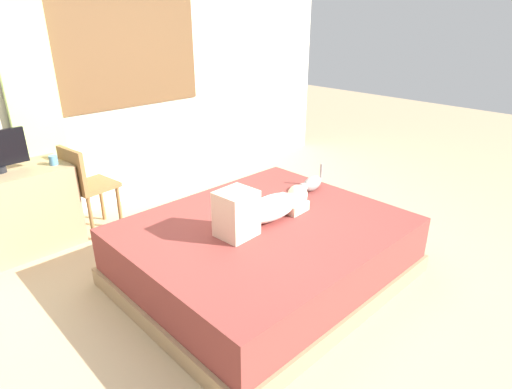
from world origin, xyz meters
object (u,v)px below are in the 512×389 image
(bed, at_px, (264,251))
(cat, at_px, (311,184))
(person_lying, at_px, (263,208))
(desk, at_px, (18,210))
(cup, at_px, (53,160))
(chair_by_desk, at_px, (85,183))

(bed, xyz_separation_m, cat, (0.76, 0.17, 0.31))
(bed, bearing_deg, person_lying, 72.38)
(desk, bearing_deg, cup, -17.57)
(cup, bearing_deg, bed, -62.71)
(person_lying, distance_m, chair_by_desk, 1.80)
(person_lying, xyz_separation_m, desk, (-1.23, 1.79, -0.23))
(person_lying, xyz_separation_m, chair_by_desk, (-0.67, 1.67, -0.09))
(cat, xyz_separation_m, chair_by_desk, (-1.41, 1.53, -0.04))
(person_lying, height_order, cup, same)
(bed, xyz_separation_m, person_lying, (0.01, 0.03, 0.36))
(bed, height_order, cup, cup)
(cup, relative_size, chair_by_desk, 0.10)
(cat, bearing_deg, cup, 136.71)
(cat, xyz_separation_m, cup, (-1.64, 1.55, 0.23))
(person_lying, height_order, cat, person_lying)
(person_lying, height_order, chair_by_desk, chair_by_desk)
(bed, xyz_separation_m, cup, (-0.89, 1.72, 0.54))
(bed, bearing_deg, chair_by_desk, 111.08)
(cup, distance_m, chair_by_desk, 0.36)
(bed, height_order, person_lying, person_lying)
(cat, xyz_separation_m, desk, (-1.98, 1.66, -0.18))
(bed, distance_m, chair_by_desk, 1.84)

